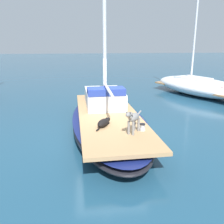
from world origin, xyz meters
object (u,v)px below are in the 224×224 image
object	(u,v)px
sailboat_main	(108,123)
dog_black	(104,123)
dog_grey	(133,119)
moored_boat_starboard_side	(199,86)
deck_winch	(142,127)

from	to	relation	value
sailboat_main	dog_black	size ratio (longest dim) A/B	8.33
dog_grey	moored_boat_starboard_side	xyz separation A→B (m)	(5.58, 7.51, -0.52)
deck_winch	moored_boat_starboard_side	size ratio (longest dim) A/B	0.03
dog_grey	moored_boat_starboard_side	bearing A→B (deg)	53.39
sailboat_main	dog_grey	xyz separation A→B (m)	(0.46, -1.96, 0.75)
sailboat_main	dog_grey	bearing A→B (deg)	-76.83
dog_grey	moored_boat_starboard_side	world-z (taller)	moored_boat_starboard_side
sailboat_main	dog_black	xyz separation A→B (m)	(-0.28, -1.26, 0.43)
sailboat_main	deck_winch	size ratio (longest dim) A/B	34.77
dog_black	deck_winch	xyz separation A→B (m)	(1.05, -0.54, -0.01)
dog_black	moored_boat_starboard_side	xyz separation A→B (m)	(6.32, 6.81, -0.21)
sailboat_main	moored_boat_starboard_side	xyz separation A→B (m)	(6.04, 5.55, 0.23)
dog_grey	deck_winch	bearing A→B (deg)	27.64
moored_boat_starboard_side	deck_winch	bearing A→B (deg)	-125.65
sailboat_main	moored_boat_starboard_side	size ratio (longest dim) A/B	0.87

